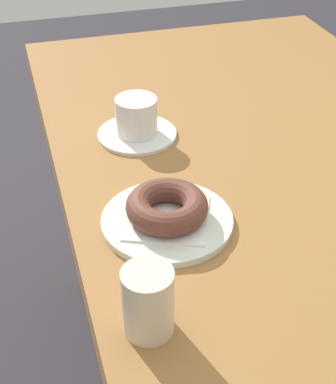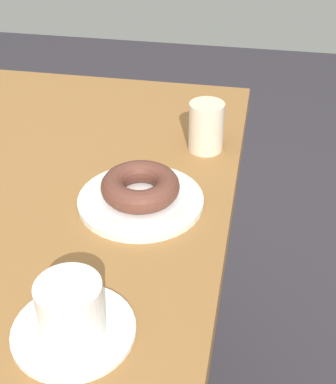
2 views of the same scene
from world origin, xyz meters
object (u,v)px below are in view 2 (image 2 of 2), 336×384
at_px(plate_chocolate_ring, 141,201).
at_px(sugar_jar, 206,127).
at_px(donut_chocolate_ring, 140,186).
at_px(coffee_cup, 71,313).

bearing_deg(plate_chocolate_ring, sugar_jar, -22.41).
height_order(donut_chocolate_ring, sugar_jar, sugar_jar).
distance_m(plate_chocolate_ring, coffee_cup, 0.27).
bearing_deg(donut_chocolate_ring, plate_chocolate_ring, -90.00).
distance_m(donut_chocolate_ring, coffee_cup, 0.26).
height_order(donut_chocolate_ring, coffee_cup, coffee_cup).
relative_size(coffee_cup, sugar_jar, 1.62).
relative_size(plate_chocolate_ring, donut_chocolate_ring, 1.62).
xyz_separation_m(coffee_cup, sugar_jar, (0.45, -0.10, 0.01)).
bearing_deg(donut_chocolate_ring, coffee_cup, 175.95).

